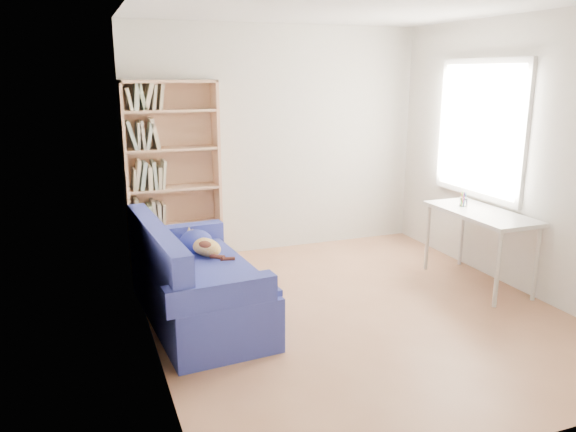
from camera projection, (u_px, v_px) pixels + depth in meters
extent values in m
plane|color=#976344|center=(353.00, 310.00, 5.03)|extent=(4.00, 4.00, 0.00)
cube|color=silver|center=(277.00, 141.00, 6.52)|extent=(3.50, 0.04, 2.60)
cube|color=silver|center=(538.00, 226.00, 2.89)|extent=(3.50, 0.04, 2.60)
cube|color=silver|center=(144.00, 181.00, 4.11)|extent=(0.04, 4.00, 2.60)
cube|color=silver|center=(522.00, 156.00, 5.30)|extent=(0.04, 4.00, 2.60)
cube|color=white|center=(362.00, 2.00, 4.38)|extent=(3.50, 4.00, 0.04)
cube|color=white|center=(482.00, 129.00, 5.80)|extent=(0.01, 1.20, 1.30)
cube|color=navy|center=(199.00, 295.00, 4.81)|extent=(0.95, 1.80, 0.44)
cube|color=navy|center=(157.00, 251.00, 4.59)|extent=(0.29, 1.75, 0.43)
cube|color=navy|center=(181.00, 235.00, 5.45)|extent=(0.83, 0.22, 0.19)
cube|color=navy|center=(221.00, 294.00, 4.01)|extent=(0.83, 0.22, 0.19)
cube|color=navy|center=(200.00, 268.00, 4.76)|extent=(0.93, 1.66, 0.05)
ellipsoid|color=navy|center=(196.00, 242.00, 5.16)|extent=(0.31, 0.34, 0.23)
ellipsoid|color=#B77414|center=(206.00, 247.00, 5.00)|extent=(0.31, 0.42, 0.15)
ellipsoid|color=silver|center=(209.00, 245.00, 5.12)|extent=(0.16, 0.19, 0.09)
ellipsoid|color=#39170F|center=(204.00, 245.00, 4.94)|extent=(0.17, 0.22, 0.07)
sphere|color=#B77414|center=(202.00, 235.00, 5.24)|extent=(0.13, 0.13, 0.13)
cone|color=#B77414|center=(199.00, 228.00, 5.25)|extent=(0.06, 0.07, 0.07)
cone|color=#B77414|center=(200.00, 230.00, 5.19)|extent=(0.07, 0.07, 0.07)
cylinder|color=#27C671|center=(203.00, 239.00, 5.18)|extent=(0.11, 0.07, 0.10)
cylinder|color=#39170F|center=(210.00, 258.00, 4.81)|extent=(0.12, 0.14, 0.05)
cube|color=tan|center=(126.00, 178.00, 5.84)|extent=(0.03, 0.31, 1.99)
cube|color=tan|center=(217.00, 173.00, 6.17)|extent=(0.03, 0.31, 1.99)
cube|color=tan|center=(168.00, 81.00, 5.76)|extent=(1.00, 0.31, 0.03)
cube|color=tan|center=(177.00, 262.00, 6.25)|extent=(1.00, 0.31, 0.03)
cube|color=tan|center=(170.00, 173.00, 6.14)|extent=(1.00, 0.02, 1.99)
cube|color=silver|center=(481.00, 213.00, 5.49)|extent=(0.54, 1.18, 0.04)
cylinder|color=silver|center=(462.00, 233.00, 6.15)|extent=(0.04, 0.04, 0.71)
cylinder|color=silver|center=(536.00, 264.00, 5.17)|extent=(0.04, 0.04, 0.71)
cylinder|color=silver|center=(427.00, 238.00, 6.00)|extent=(0.04, 0.04, 0.71)
cylinder|color=silver|center=(498.00, 270.00, 5.01)|extent=(0.04, 0.04, 0.71)
cylinder|color=white|center=(464.00, 202.00, 5.69)|extent=(0.08, 0.08, 0.09)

